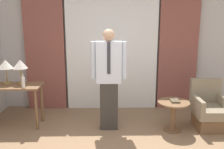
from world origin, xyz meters
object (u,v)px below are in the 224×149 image
at_px(person, 109,76).
at_px(armchair, 209,111).
at_px(table_lamp_right, 20,65).
at_px(side_table, 173,111).
at_px(book, 174,100).
at_px(desk, 13,93).
at_px(table_lamp_left, 6,65).
at_px(bottle_near_edge, 23,83).

distance_m(person, armchair, 1.94).
bearing_deg(table_lamp_right, side_table, -7.65).
xyz_separation_m(side_table, book, (0.02, 0.02, 0.19)).
bearing_deg(side_table, table_lamp_right, 172.35).
distance_m(table_lamp_right, side_table, 2.87).
distance_m(table_lamp_right, person, 1.64).
bearing_deg(desk, table_lamp_left, 143.38).
distance_m(armchair, side_table, 0.71).
distance_m(desk, armchair, 3.59).
bearing_deg(armchair, table_lamp_left, 176.28).
bearing_deg(book, person, 175.97).
bearing_deg(armchair, book, -171.13).
bearing_deg(side_table, book, 50.68).
distance_m(bottle_near_edge, armchair, 3.36).
xyz_separation_m(desk, armchair, (3.57, -0.14, -0.32)).
xyz_separation_m(bottle_near_edge, armchair, (3.31, 0.05, -0.56)).
bearing_deg(person, side_table, -5.26).
relative_size(table_lamp_right, armchair, 0.52).
bearing_deg(desk, bottle_near_edge, -35.57).
bearing_deg(side_table, table_lamp_left, 173.02).
bearing_deg(bottle_near_edge, armchair, 0.79).
relative_size(table_lamp_right, person, 0.25).
bearing_deg(bottle_near_edge, person, 0.85).
bearing_deg(bottle_near_edge, table_lamp_right, 114.01).
distance_m(table_lamp_left, person, 1.90).
distance_m(desk, person, 1.78).
distance_m(table_lamp_right, book, 2.84).
xyz_separation_m(desk, table_lamp_right, (0.13, 0.10, 0.49)).
bearing_deg(table_lamp_left, table_lamp_right, 0.00).
distance_m(side_table, book, 0.19).
height_order(desk, side_table, desk).
bearing_deg(bottle_near_edge, book, -1.29).
xyz_separation_m(table_lamp_left, book, (3.03, -0.35, -0.57)).
relative_size(person, armchair, 2.07).
height_order(desk, table_lamp_right, table_lamp_right).
bearing_deg(side_table, bottle_near_edge, 178.19).
bearing_deg(book, bottle_near_edge, 178.71).
relative_size(table_lamp_left, bottle_near_edge, 1.90).
xyz_separation_m(armchair, side_table, (-0.69, -0.13, 0.05)).
height_order(table_lamp_left, book, table_lamp_left).
bearing_deg(desk, book, -4.86).
relative_size(armchair, book, 3.72).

